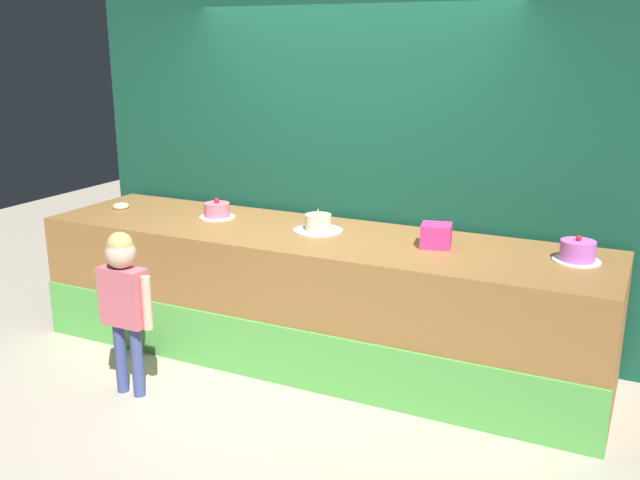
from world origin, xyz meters
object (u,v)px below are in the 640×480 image
object	(u,v)px
pink_box	(436,236)
child_figure	(124,291)
cake_center	(318,224)
cake_right	(577,252)
donut	(121,206)
cake_left	(217,211)

from	to	relation	value
pink_box	child_figure	bearing A→B (deg)	-146.73
cake_center	cake_right	distance (m)	1.75
donut	cake_center	size ratio (longest dim) A/B	0.36
child_figure	donut	size ratio (longest dim) A/B	8.41
child_figure	pink_box	world-z (taller)	child_figure
pink_box	donut	xyz separation A→B (m)	(-2.63, -0.04, -0.06)
child_figure	cake_right	bearing A→B (deg)	24.70
pink_box	cake_left	size ratio (longest dim) A/B	0.70
cake_left	cake_right	distance (m)	2.63
cake_center	cake_right	xyz separation A→B (m)	(1.75, 0.05, 0.01)
child_figure	cake_left	distance (m)	1.19
child_figure	pink_box	xyz separation A→B (m)	(1.69, 1.11, 0.30)
cake_right	pink_box	bearing A→B (deg)	-175.35
child_figure	donut	distance (m)	1.45
cake_right	donut	bearing A→B (deg)	-178.24
child_figure	cake_left	xyz separation A→B (m)	(-0.06, 1.16, 0.27)
child_figure	cake_right	size ratio (longest dim) A/B	3.77
cake_center	cake_right	size ratio (longest dim) A/B	1.23
pink_box	cake_center	world-z (taller)	cake_center
donut	cake_center	world-z (taller)	cake_center
child_figure	cake_left	size ratio (longest dim) A/B	3.99
donut	cake_center	distance (m)	1.75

